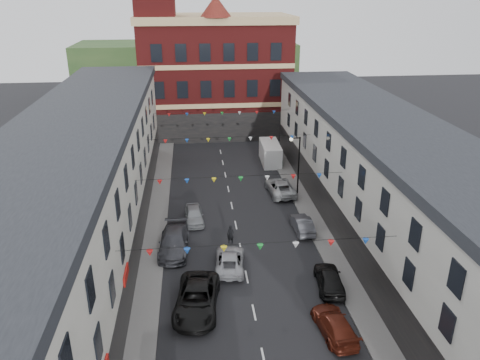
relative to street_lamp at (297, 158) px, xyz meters
name	(u,v)px	position (x,y,z in m)	size (l,w,h in m)	color
ground	(247,277)	(-6.55, -14.00, -3.90)	(160.00, 160.00, 0.00)	black
pavement_left	(151,266)	(-13.45, -12.00, -3.83)	(1.80, 64.00, 0.15)	#605E5B
pavement_right	(332,256)	(0.35, -12.00, -3.83)	(1.80, 64.00, 0.15)	#605E5B
terrace_left	(71,211)	(-18.33, -13.00, 1.44)	(8.40, 56.00, 10.70)	beige
terrace_right	(407,202)	(5.23, -13.00, 0.95)	(8.40, 56.00, 9.70)	beige
civic_building	(215,74)	(-6.55, 23.95, 4.23)	(20.60, 13.30, 18.50)	maroon
clock_tower	(156,25)	(-14.05, 21.00, 11.03)	(5.60, 5.60, 30.00)	maroon
distant_hill	(187,70)	(-10.55, 48.00, 1.10)	(40.00, 14.00, 10.00)	#294A22
street_lamp	(297,158)	(0.00, 0.00, 0.00)	(1.10, 0.36, 6.00)	black
car_left_c	(197,299)	(-10.15, -17.29, -3.11)	(2.65, 5.75, 1.60)	black
car_left_d	(174,242)	(-11.79, -9.77, -3.11)	(2.21, 5.44, 1.58)	#3A3B41
car_left_e	(194,215)	(-10.15, -4.96, -3.23)	(1.58, 3.93, 1.34)	gray
car_right_c	(334,324)	(-2.05, -20.41, -3.27)	(1.79, 4.39, 1.27)	#571D11
car_right_d	(329,279)	(-1.05, -15.87, -3.19)	(1.69, 4.20, 1.43)	black
car_right_e	(302,224)	(-1.05, -7.63, -3.26)	(1.37, 3.93, 1.30)	#52545B
car_right_f	(280,187)	(-1.44, 0.31, -3.19)	(2.38, 5.15, 1.43)	#ADB0B2
moving_car	(230,260)	(-7.65, -12.66, -3.27)	(2.10, 4.57, 1.27)	#A1A3A8
white_van	(270,153)	(-0.95, 9.50, -2.72)	(2.06, 5.35, 2.37)	white
pedestrian	(231,235)	(-7.27, -9.05, -3.13)	(0.57, 0.37, 1.56)	black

